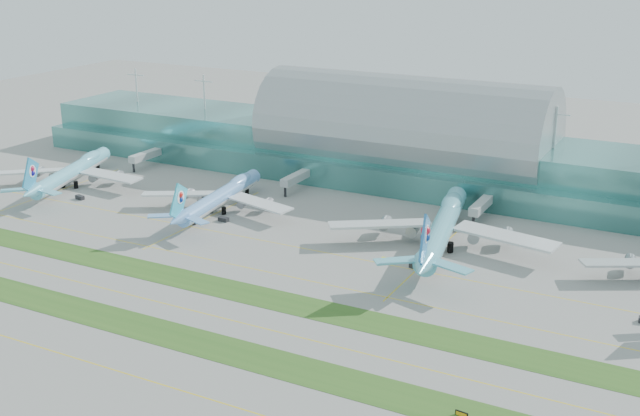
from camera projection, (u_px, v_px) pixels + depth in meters
The scene contains 18 objects.
ground at pixel (229, 293), 224.98m from camera, with size 700.00×700.00×0.00m, color gray.
terminal at pixel (404, 146), 328.65m from camera, with size 340.00×69.10×36.00m.
grass_strip_near at pixel (166, 334), 201.45m from camera, with size 420.00×12.00×0.08m, color #2D591E.
grass_strip_far at pixel (233, 290), 226.65m from camera, with size 420.00×12.00×0.08m, color #2D591E.
taxiline_a at pixel (112, 369), 184.67m from camera, with size 420.00×0.35×0.01m, color yellow.
taxiline_b at pixel (199, 312), 213.22m from camera, with size 420.00×0.35×0.01m, color yellow.
taxiline_c at pixel (263, 271), 240.09m from camera, with size 420.00×0.35×0.01m, color yellow.
taxiline_d at pixel (298, 247), 258.57m from camera, with size 420.00×0.35×0.01m, color yellow.
airliner_a at pixel (73, 170), 323.30m from camera, with size 60.51×70.22×19.83m.
airliner_b at pixel (222, 195), 292.72m from camera, with size 60.10×68.70×18.92m.
airliner_c at pixel (443, 225), 257.68m from camera, with size 72.85×83.72×23.18m.
gse_a at pixel (38, 189), 316.92m from camera, with size 3.47×1.98×1.51m, color orange.
gse_b at pixel (80, 197), 306.78m from camera, with size 3.75×1.73×1.52m, color black.
gse_c at pixel (192, 222), 279.56m from camera, with size 3.16×1.69×1.53m, color black.
gse_d at pixel (223, 219), 282.53m from camera, with size 3.64×1.87×1.48m, color black.
gse_e at pixel (387, 260), 246.25m from camera, with size 3.56×1.53×1.31m, color yellow.
gse_f at pixel (415, 266), 241.82m from camera, with size 3.50×1.74×1.46m, color black.
taxiway_sign_east at pixel (462, 414), 166.07m from camera, with size 2.85×0.65×1.20m.
Camera 1 is at (118.69, -170.34, 93.48)m, focal length 45.00 mm.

